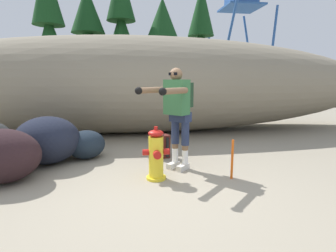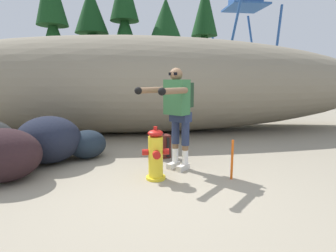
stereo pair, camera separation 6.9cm
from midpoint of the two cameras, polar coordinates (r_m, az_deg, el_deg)
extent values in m
cube|color=gray|center=(3.70, -2.86, -13.72)|extent=(56.00, 56.00, 0.04)
ellipsoid|color=gray|center=(7.54, -6.23, 8.82)|extent=(14.35, 3.20, 2.66)
cylinder|color=yellow|center=(4.03, -3.08, -11.11)|extent=(0.29, 0.29, 0.04)
cylinder|color=yellow|center=(3.92, -3.12, -6.67)|extent=(0.22, 0.22, 0.61)
ellipsoid|color=red|center=(3.84, -3.17, -1.58)|extent=(0.23, 0.23, 0.10)
cylinder|color=red|center=(3.82, -3.18, -0.48)|extent=(0.06, 0.06, 0.05)
cylinder|color=red|center=(3.89, -5.40, -5.72)|extent=(0.09, 0.09, 0.09)
cylinder|color=red|center=(3.92, -0.88, -5.56)|extent=(0.09, 0.09, 0.09)
cylinder|color=red|center=(3.75, -2.90, -6.26)|extent=(0.11, 0.09, 0.11)
cube|color=beige|center=(4.39, 2.79, -8.96)|extent=(0.26, 0.25, 0.09)
cylinder|color=white|center=(4.39, 3.25, -6.71)|extent=(0.10, 0.10, 0.24)
cylinder|color=brown|center=(4.34, 3.28, -4.68)|extent=(0.10, 0.10, 0.08)
cylinder|color=#232D4C|center=(4.29, 3.31, -1.48)|extent=(0.13, 0.13, 0.41)
cube|color=beige|center=(4.50, 0.66, -8.47)|extent=(0.26, 0.25, 0.09)
cylinder|color=white|center=(4.50, 1.12, -6.28)|extent=(0.10, 0.10, 0.24)
cylinder|color=brown|center=(4.45, 1.13, -4.30)|extent=(0.10, 0.10, 0.08)
cylinder|color=#232D4C|center=(4.40, 1.14, -1.18)|extent=(0.13, 0.13, 0.41)
cube|color=#232D4C|center=(4.30, 2.23, 2.02)|extent=(0.37, 0.37, 0.16)
cube|color=#336B3D|center=(4.18, 1.43, 6.27)|extent=(0.42, 0.43, 0.55)
cube|color=#1E3823|center=(4.35, 2.97, 6.76)|extent=(0.31, 0.31, 0.40)
sphere|color=brown|center=(4.16, 1.28, 11.15)|extent=(0.20, 0.20, 0.20)
cube|color=black|center=(4.09, 0.58, 11.24)|extent=(0.12, 0.12, 0.04)
cylinder|color=brown|center=(3.75, 0.88, 7.62)|extent=(0.48, 0.47, 0.09)
sphere|color=black|center=(3.53, -1.73, 7.49)|extent=(0.11, 0.11, 0.11)
cylinder|color=brown|center=(4.02, -4.24, 7.75)|extent=(0.48, 0.47, 0.09)
sphere|color=black|center=(3.82, -6.93, 7.60)|extent=(0.11, 0.11, 0.11)
cube|color=#511E19|center=(5.02, -1.94, -4.46)|extent=(0.35, 0.28, 0.44)
cube|color=#511E19|center=(5.15, -2.54, -4.85)|extent=(0.22, 0.12, 0.20)
torus|color=black|center=(4.96, -1.95, -1.77)|extent=(0.10, 0.10, 0.02)
cube|color=black|center=(4.88, -2.25, -4.86)|extent=(0.06, 0.04, 0.37)
cube|color=black|center=(4.95, -0.51, -4.65)|extent=(0.06, 0.04, 0.37)
ellipsoid|color=black|center=(4.51, -32.86, -5.45)|extent=(1.23, 1.08, 0.78)
ellipsoid|color=black|center=(5.15, -25.01, -2.75)|extent=(1.56, 1.57, 0.84)
ellipsoid|color=#1A242F|center=(5.21, -17.71, -3.84)|extent=(0.96, 0.95, 0.54)
cylinder|color=#47331E|center=(12.85, -23.54, 4.85)|extent=(0.24, 0.24, 1.05)
cone|color=#143D19|center=(12.88, -24.22, 14.47)|extent=(2.04, 2.04, 3.28)
cylinder|color=#47331E|center=(14.73, -16.43, 6.71)|extent=(0.31, 0.31, 1.51)
cone|color=#143D19|center=(14.79, -16.85, 15.09)|extent=(2.62, 2.62, 2.81)
cone|color=#143D19|center=(15.14, -17.28, 23.05)|extent=(1.70, 1.70, 2.34)
cylinder|color=#47331E|center=(14.46, -9.82, 7.15)|extent=(0.28, 0.28, 1.63)
cone|color=#143D19|center=(14.57, -10.12, 17.12)|extent=(2.29, 2.29, 3.42)
cylinder|color=#47331E|center=(13.54, -1.30, 7.13)|extent=(0.28, 0.28, 1.64)
cone|color=#143D19|center=(13.58, -1.33, 15.39)|extent=(2.34, 2.34, 2.27)
cone|color=#143D19|center=(13.85, -1.36, 22.43)|extent=(1.52, 1.52, 1.89)
cylinder|color=#47331E|center=(15.56, 6.72, 6.37)|extent=(0.27, 0.27, 1.07)
cone|color=#143D19|center=(15.59, 6.90, 14.65)|extent=(2.26, 2.26, 3.42)
cone|color=#143D19|center=(16.01, 7.10, 23.83)|extent=(1.47, 1.47, 2.85)
cylinder|color=#285193|center=(22.10, 17.21, 13.88)|extent=(1.12, 1.12, 6.39)
cylinder|color=#285193|center=(20.93, 9.04, 14.44)|extent=(1.12, 1.12, 6.39)
cylinder|color=#285193|center=(19.27, 21.47, 14.30)|extent=(1.12, 1.12, 6.39)
cylinder|color=#285193|center=(17.91, 12.25, 15.13)|extent=(1.12, 1.12, 6.39)
torus|color=#285193|center=(19.99, 15.00, 14.45)|extent=(3.43, 3.43, 0.10)
cube|color=#285193|center=(20.52, 15.44, 23.49)|extent=(2.56, 2.56, 0.12)
cylinder|color=#E55914|center=(4.05, 13.28, -7.06)|extent=(0.04, 0.04, 0.60)
camera|label=1|loc=(0.03, -90.47, -0.08)|focal=28.10mm
camera|label=2|loc=(0.03, 89.53, 0.08)|focal=28.10mm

